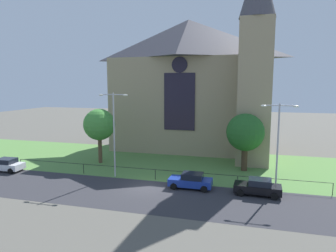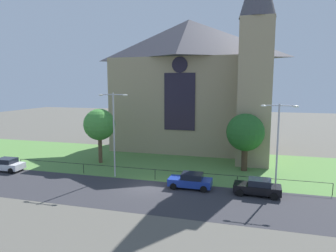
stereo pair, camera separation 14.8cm
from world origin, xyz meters
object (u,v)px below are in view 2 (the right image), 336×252
Objects in this scene: parked_car_black at (258,187)px; tree_left_near at (99,125)px; streetlamp_near at (114,125)px; streetlamp_far at (278,136)px; parked_car_white at (6,165)px; church_building at (192,83)px; tree_right_near at (245,133)px; parked_car_blue at (191,181)px.

tree_left_near is at bearing -16.40° from parked_car_black.
streetlamp_near reaches higher than streetlamp_far.
parked_car_black is (19.49, -6.67, -4.22)m from tree_left_near.
parked_car_white is at bearing -174.17° from streetlamp_near.
tree_left_near is 11.77m from parked_car_white.
church_building reaches higher than parked_car_black.
church_building reaches higher than tree_right_near.
streetlamp_far reaches higher than parked_car_blue.
streetlamp_near reaches higher than tree_left_near.
tree_right_near reaches higher than parked_car_black.
tree_right_near reaches higher than parked_car_blue.
tree_left_near is (-18.13, -1.19, 0.44)m from tree_right_near.
parked_car_white is at bearing -0.05° from parked_car_blue.
streetlamp_near is at bearing -155.78° from tree_right_near.
parked_car_white is 22.15m from parked_car_blue.
parked_car_black is at bearing -80.19° from tree_right_near.
church_building is 23.06m from parked_car_black.
streetlamp_near reaches higher than tree_right_near.
tree_left_near reaches higher than parked_car_blue.
church_building is 27.88m from parked_car_white.
tree_right_near is at bearing -77.69° from parked_car_black.
parked_car_white and parked_car_blue have the same top height.
tree_right_near is 28.38m from parked_car_white.
tree_left_near is 1.65× the size of parked_car_black.
tree_left_near is 0.76× the size of streetlamp_near.
streetlamp_far is 1.96× the size of parked_car_white.
streetlamp_far is at bearing -63.79° from tree_right_near.
church_building is 18.33m from streetlamp_near.
streetlamp_near is (-13.73, -6.18, 1.25)m from tree_right_near.
parked_car_blue is 0.98× the size of parked_car_black.
tree_right_near is 18.18m from tree_left_near.
parked_car_blue is 6.31m from parked_car_black.
streetlamp_near reaches higher than parked_car_black.
parked_car_blue is at bearing 0.79° from parked_car_black.
church_building is 2.82× the size of streetlamp_near.
streetlamp_far is 30.51m from parked_car_white.
tree_right_near is 6.93m from streetlamp_far.
parked_car_black is (15.09, -1.68, -5.03)m from streetlamp_near.
streetlamp_near is at bearing 180.00° from streetlamp_far.
streetlamp_near is at bearing -9.36° from parked_car_blue.
church_building is 3.70× the size of tree_left_near.
parked_car_white is at bearing -164.45° from tree_right_near.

